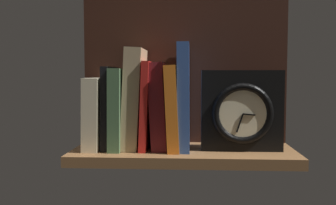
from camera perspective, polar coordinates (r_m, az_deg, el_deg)
ground_plane at (r=98.29cm, az=2.25°, el=-7.45°), size 54.41×22.17×2.50cm
back_panel at (r=106.79cm, az=2.38°, el=4.56°), size 54.41×1.20×38.59cm
book_cream_twain at (r=100.95cm, az=-10.22°, el=-1.47°), size 4.13×16.33×17.57cm
book_black_skeptic at (r=100.15cm, az=-8.53°, el=-0.68°), size 2.02×13.19×20.33cm
book_green_romantic at (r=99.67cm, az=-7.06°, el=-0.83°), size 3.11×16.34×19.85cm
book_tan_shortstories at (r=98.88cm, az=-4.92°, el=0.58°), size 5.31×13.74×24.95cm
book_red_requiem at (r=98.58cm, az=-3.08°, el=-0.36°), size 2.55×15.08×21.59cm
book_maroon_dawkins at (r=98.31cm, az=-1.34°, el=-0.44°), size 4.77×13.47×21.44cm
book_orange_pandolfini at (r=98.11cm, az=0.71°, el=-0.66°), size 3.74×17.00×20.67cm
book_blue_modern at (r=97.84cm, az=2.53°, el=0.89°), size 3.08×15.92×25.92cm
framed_clock at (r=97.30cm, az=10.57°, el=-1.17°), size 19.42×6.89×19.42cm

